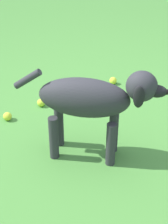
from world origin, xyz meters
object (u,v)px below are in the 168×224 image
Objects in this scene: tennis_ball_0 at (7,116)px; tennis_ball_3 at (41,103)px; tennis_ball_1 at (122,97)px; dog at (93,100)px; tennis_ball_2 at (113,81)px.

tennis_ball_0 and tennis_ball_3 have the same top height.
tennis_ball_3 is at bearing 151.82° from tennis_ball_1.
dog is 10.87× the size of tennis_ball_1.
tennis_ball_3 is at bearing 133.73° from dog.
tennis_ball_2 is (0.75, 0.69, -0.39)m from dog.
tennis_ball_0 is 1.00× the size of tennis_ball_3.
tennis_ball_2 is 1.00× the size of tennis_ball_3.
tennis_ball_2 and tennis_ball_3 have the same top height.
tennis_ball_3 is at bearing 5.07° from tennis_ball_0.
dog is at bearing -68.68° from tennis_ball_0.
tennis_ball_1 is at bearing 80.47° from dog.
tennis_ball_1 is (0.62, 0.42, -0.39)m from dog.
tennis_ball_3 is (0.31, 0.03, 0.00)m from tennis_ball_0.
dog reaches higher than tennis_ball_0.
tennis_ball_2 is (1.03, -0.01, 0.00)m from tennis_ball_0.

